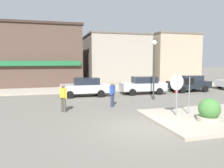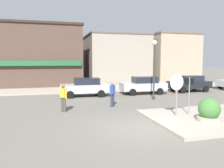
{
  "view_description": "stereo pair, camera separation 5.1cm",
  "coord_description": "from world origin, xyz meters",
  "px_view_note": "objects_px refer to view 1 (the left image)",
  "views": [
    {
      "loc": [
        -3.86,
        -8.63,
        2.93
      ],
      "look_at": [
        -0.2,
        4.5,
        1.5
      ],
      "focal_mm": 35.0,
      "sensor_mm": 36.0,
      "label": 1
    },
    {
      "loc": [
        -3.81,
        -8.64,
        2.93
      ],
      "look_at": [
        -0.2,
        4.5,
        1.5
      ],
      "focal_mm": 35.0,
      "sensor_mm": 36.0,
      "label": 2
    }
  ],
  "objects_px": {
    "one_way_sign": "(189,92)",
    "parked_car_nearest": "(85,87)",
    "parked_car_third": "(189,83)",
    "parked_car_second": "(143,85)",
    "pedestrian_crossing_near": "(112,93)",
    "planter": "(209,112)",
    "stop_sign": "(177,89)",
    "lamp_post": "(154,61)",
    "pedestrian_crossing_far": "(63,97)"
  },
  "relations": [
    {
      "from": "one_way_sign",
      "to": "planter",
      "type": "distance_m",
      "value": 1.63
    },
    {
      "from": "parked_car_second",
      "to": "parked_car_third",
      "type": "bearing_deg",
      "value": 2.53
    },
    {
      "from": "one_way_sign",
      "to": "pedestrian_crossing_near",
      "type": "relative_size",
      "value": 1.3
    },
    {
      "from": "lamp_post",
      "to": "parked_car_third",
      "type": "bearing_deg",
      "value": 30.26
    },
    {
      "from": "parked_car_nearest",
      "to": "parked_car_second",
      "type": "distance_m",
      "value": 5.24
    },
    {
      "from": "planter",
      "to": "pedestrian_crossing_near",
      "type": "bearing_deg",
      "value": 123.6
    },
    {
      "from": "one_way_sign",
      "to": "parked_car_nearest",
      "type": "bearing_deg",
      "value": 117.4
    },
    {
      "from": "planter",
      "to": "lamp_post",
      "type": "xyz_separation_m",
      "value": [
        0.48,
        6.74,
        2.4
      ]
    },
    {
      "from": "stop_sign",
      "to": "pedestrian_crossing_far",
      "type": "bearing_deg",
      "value": 151.86
    },
    {
      "from": "parked_car_nearest",
      "to": "parked_car_second",
      "type": "xyz_separation_m",
      "value": [
        5.24,
        -0.03,
        0.0
      ]
    },
    {
      "from": "planter",
      "to": "pedestrian_crossing_near",
      "type": "relative_size",
      "value": 0.76
    },
    {
      "from": "stop_sign",
      "to": "parked_car_second",
      "type": "xyz_separation_m",
      "value": [
        1.79,
        8.26,
        -0.71
      ]
    },
    {
      "from": "stop_sign",
      "to": "parked_car_third",
      "type": "distance_m",
      "value": 10.82
    },
    {
      "from": "parked_car_third",
      "to": "parked_car_nearest",
      "type": "bearing_deg",
      "value": -178.97
    },
    {
      "from": "parked_car_nearest",
      "to": "parked_car_second",
      "type": "bearing_deg",
      "value": -0.37
    },
    {
      "from": "one_way_sign",
      "to": "pedestrian_crossing_near",
      "type": "distance_m",
      "value": 4.78
    },
    {
      "from": "planter",
      "to": "parked_car_third",
      "type": "bearing_deg",
      "value": 59.54
    },
    {
      "from": "stop_sign",
      "to": "parked_car_second",
      "type": "distance_m",
      "value": 8.48
    },
    {
      "from": "planter",
      "to": "parked_car_nearest",
      "type": "height_order",
      "value": "parked_car_nearest"
    },
    {
      "from": "stop_sign",
      "to": "pedestrian_crossing_near",
      "type": "relative_size",
      "value": 1.43
    },
    {
      "from": "pedestrian_crossing_near",
      "to": "parked_car_second",
      "type": "bearing_deg",
      "value": 48.04
    },
    {
      "from": "one_way_sign",
      "to": "parked_car_second",
      "type": "bearing_deg",
      "value": 83.12
    },
    {
      "from": "parked_car_second",
      "to": "parked_car_third",
      "type": "distance_m",
      "value": 4.9
    },
    {
      "from": "one_way_sign",
      "to": "parked_car_second",
      "type": "distance_m",
      "value": 8.25
    },
    {
      "from": "planter",
      "to": "lamp_post",
      "type": "height_order",
      "value": "lamp_post"
    },
    {
      "from": "stop_sign",
      "to": "parked_car_third",
      "type": "bearing_deg",
      "value": 51.76
    },
    {
      "from": "pedestrian_crossing_near",
      "to": "planter",
      "type": "bearing_deg",
      "value": -56.4
    },
    {
      "from": "lamp_post",
      "to": "parked_car_nearest",
      "type": "relative_size",
      "value": 1.12
    },
    {
      "from": "stop_sign",
      "to": "pedestrian_crossing_near",
      "type": "distance_m",
      "value": 4.39
    },
    {
      "from": "stop_sign",
      "to": "lamp_post",
      "type": "distance_m",
      "value": 5.75
    },
    {
      "from": "planter",
      "to": "parked_car_nearest",
      "type": "bearing_deg",
      "value": 114.34
    },
    {
      "from": "parked_car_third",
      "to": "one_way_sign",
      "type": "bearing_deg",
      "value": -125.03
    },
    {
      "from": "stop_sign",
      "to": "lamp_post",
      "type": "bearing_deg",
      "value": 75.6
    },
    {
      "from": "lamp_post",
      "to": "parked_car_second",
      "type": "distance_m",
      "value": 3.61
    },
    {
      "from": "stop_sign",
      "to": "lamp_post",
      "type": "xyz_separation_m",
      "value": [
        1.38,
        5.39,
        1.44
      ]
    },
    {
      "from": "lamp_post",
      "to": "planter",
      "type": "bearing_deg",
      "value": -94.07
    },
    {
      "from": "lamp_post",
      "to": "pedestrian_crossing_far",
      "type": "xyz_separation_m",
      "value": [
        -6.9,
        -2.44,
        -2.09
      ]
    },
    {
      "from": "lamp_post",
      "to": "pedestrian_crossing_far",
      "type": "relative_size",
      "value": 2.82
    },
    {
      "from": "stop_sign",
      "to": "pedestrian_crossing_far",
      "type": "xyz_separation_m",
      "value": [
        -5.51,
        2.95,
        -0.65
      ]
    },
    {
      "from": "parked_car_third",
      "to": "pedestrian_crossing_far",
      "type": "bearing_deg",
      "value": -155.59
    },
    {
      "from": "parked_car_nearest",
      "to": "pedestrian_crossing_far",
      "type": "xyz_separation_m",
      "value": [
        -2.05,
        -5.35,
        0.06
      ]
    },
    {
      "from": "pedestrian_crossing_near",
      "to": "one_way_sign",
      "type": "bearing_deg",
      "value": -47.88
    },
    {
      "from": "pedestrian_crossing_far",
      "to": "parked_car_third",
      "type": "bearing_deg",
      "value": 24.41
    },
    {
      "from": "parked_car_nearest",
      "to": "parked_car_second",
      "type": "height_order",
      "value": "same"
    },
    {
      "from": "one_way_sign",
      "to": "pedestrian_crossing_near",
      "type": "xyz_separation_m",
      "value": [
        -3.19,
        3.53,
        -0.46
      ]
    },
    {
      "from": "one_way_sign",
      "to": "planter",
      "type": "bearing_deg",
      "value": -85.79
    },
    {
      "from": "parked_car_nearest",
      "to": "pedestrian_crossing_far",
      "type": "relative_size",
      "value": 2.53
    },
    {
      "from": "stop_sign",
      "to": "one_way_sign",
      "type": "relative_size",
      "value": 1.1
    },
    {
      "from": "stop_sign",
      "to": "planter",
      "type": "bearing_deg",
      "value": -56.11
    },
    {
      "from": "planter",
      "to": "parked_car_second",
      "type": "xyz_separation_m",
      "value": [
        0.88,
        9.61,
        0.25
      ]
    }
  ]
}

